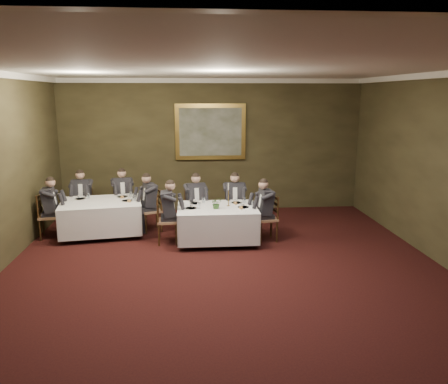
{
  "coord_description": "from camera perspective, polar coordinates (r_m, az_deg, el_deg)",
  "views": [
    {
      "loc": [
        -0.62,
        -6.64,
        3.08
      ],
      "look_at": [
        0.08,
        1.99,
        1.15
      ],
      "focal_mm": 35.0,
      "sensor_mm": 36.0,
      "label": 1
    }
  ],
  "objects": [
    {
      "name": "chair_sec_endright",
      "position": [
        10.22,
        -9.4,
        -3.5
      ],
      "size": [
        0.55,
        0.56,
        1.0
      ],
      "rotation": [
        0.0,
        0.0,
        1.92
      ],
      "color": "#936B4A",
      "rests_on": "ground"
    },
    {
      "name": "ceiling",
      "position": [
        6.68,
        0.73,
        16.15
      ],
      "size": [
        8.0,
        10.0,
        0.1
      ],
      "primitive_type": "cube",
      "color": "silver",
      "rests_on": "back_wall"
    },
    {
      "name": "diner_sec_endright",
      "position": [
        10.15,
        -9.51,
        -2.26
      ],
      "size": [
        0.59,
        0.54,
        1.35
      ],
      "rotation": [
        0.0,
        0.0,
        1.92
      ],
      "color": "black",
      "rests_on": "chair_sec_endright"
    },
    {
      "name": "place_setting_table_main",
      "position": [
        9.58,
        -3.43,
        -1.26
      ],
      "size": [
        0.33,
        0.31,
        0.14
      ],
      "color": "white",
      "rests_on": "table_main"
    },
    {
      "name": "diner_main_backleft",
      "position": [
        10.11,
        -3.76,
        -2.18
      ],
      "size": [
        0.51,
        0.56,
        1.35
      ],
      "rotation": [
        0.0,
        0.0,
        3.39
      ],
      "color": "black",
      "rests_on": "chair_main_backleft"
    },
    {
      "name": "chair_sec_backleft",
      "position": [
        11.12,
        -17.86,
        -2.62
      ],
      "size": [
        0.45,
        0.43,
        1.0
      ],
      "rotation": [
        0.0,
        0.0,
        3.16
      ],
      "color": "#936B4A",
      "rests_on": "ground"
    },
    {
      "name": "chair_sec_endleft",
      "position": [
        10.34,
        -21.82,
        -4.05
      ],
      "size": [
        0.47,
        0.49,
        1.0
      ],
      "rotation": [
        0.0,
        0.0,
        -1.44
      ],
      "color": "#936B4A",
      "rests_on": "ground"
    },
    {
      "name": "back_wall",
      "position": [
        11.73,
        -1.57,
        6.05
      ],
      "size": [
        8.0,
        0.1,
        3.5
      ],
      "primitive_type": "cube",
      "color": "#302A18",
      "rests_on": "ground"
    },
    {
      "name": "ground",
      "position": [
        7.35,
        0.65,
        -12.23
      ],
      "size": [
        10.0,
        10.0,
        0.0
      ],
      "primitive_type": "plane",
      "color": "black",
      "rests_on": "ground"
    },
    {
      "name": "painting",
      "position": [
        11.63,
        -1.78,
        7.86
      ],
      "size": [
        1.86,
        0.09,
        1.47
      ],
      "color": "gold",
      "rests_on": "back_wall"
    },
    {
      "name": "chair_main_backleft",
      "position": [
        10.18,
        -3.76,
        -3.41
      ],
      "size": [
        0.53,
        0.52,
        1.0
      ],
      "rotation": [
        0.0,
        0.0,
        3.39
      ],
      "color": "#936B4A",
      "rests_on": "ground"
    },
    {
      "name": "chair_main_backright",
      "position": [
        10.23,
        1.35,
        -3.31
      ],
      "size": [
        0.44,
        0.42,
        1.0
      ],
      "rotation": [
        0.0,
        0.0,
        3.14
      ],
      "color": "#936B4A",
      "rests_on": "ground"
    },
    {
      "name": "diner_main_endright",
      "position": [
        9.42,
        5.55,
        -3.32
      ],
      "size": [
        0.53,
        0.46,
        1.35
      ],
      "rotation": [
        0.0,
        0.0,
        1.71
      ],
      "color": "black",
      "rests_on": "chair_main_endright"
    },
    {
      "name": "chair_main_endleft",
      "position": [
        9.36,
        -7.45,
        -4.93
      ],
      "size": [
        0.44,
        0.46,
        1.0
      ],
      "rotation": [
        0.0,
        0.0,
        -1.52
      ],
      "color": "#936B4A",
      "rests_on": "ground"
    },
    {
      "name": "chair_sec_backright",
      "position": [
        11.07,
        -13.01,
        -2.39
      ],
      "size": [
        0.52,
        0.51,
        1.0
      ],
      "rotation": [
        0.0,
        0.0,
        3.37
      ],
      "color": "#936B4A",
      "rests_on": "ground"
    },
    {
      "name": "centerpiece",
      "position": [
        9.08,
        -1.0,
        -1.4
      ],
      "size": [
        0.28,
        0.26,
        0.25
      ],
      "primitive_type": "imported",
      "rotation": [
        0.0,
        0.0,
        0.34
      ],
      "color": "#2D5926",
      "rests_on": "table_main"
    },
    {
      "name": "table_second",
      "position": [
        10.17,
        -15.7,
        -2.9
      ],
      "size": [
        1.93,
        1.57,
        0.67
      ],
      "rotation": [
        0.0,
        0.0,
        0.14
      ],
      "color": "black",
      "rests_on": "ground"
    },
    {
      "name": "diner_sec_backleft",
      "position": [
        11.06,
        -17.95,
        -1.49
      ],
      "size": [
        0.43,
        0.49,
        1.35
      ],
      "rotation": [
        0.0,
        0.0,
        3.16
      ],
      "color": "black",
      "rests_on": "chair_sec_backleft"
    },
    {
      "name": "diner_main_endleft",
      "position": [
        9.3,
        -7.42,
        -3.58
      ],
      "size": [
        0.5,
        0.43,
        1.35
      ],
      "rotation": [
        0.0,
        0.0,
        -1.52
      ],
      "color": "black",
      "rests_on": "chair_main_endleft"
    },
    {
      "name": "candlestick",
      "position": [
        9.28,
        0.57,
        -0.7
      ],
      "size": [
        0.07,
        0.07,
        0.51
      ],
      "color": "#A77B33",
      "rests_on": "table_main"
    },
    {
      "name": "chair_main_endright",
      "position": [
        9.49,
        5.59,
        -4.64
      ],
      "size": [
        0.48,
        0.5,
        1.0
      ],
      "rotation": [
        0.0,
        0.0,
        1.71
      ],
      "color": "#936B4A",
      "rests_on": "ground"
    },
    {
      "name": "place_setting_table_second",
      "position": [
        10.5,
        -17.98,
        -0.63
      ],
      "size": [
        0.33,
        0.31,
        0.14
      ],
      "color": "white",
      "rests_on": "table_second"
    },
    {
      "name": "table_main",
      "position": [
        9.32,
        -0.89,
        -3.84
      ],
      "size": [
        1.69,
        1.29,
        0.67
      ],
      "rotation": [
        0.0,
        0.0,
        -0.0
      ],
      "color": "black",
      "rests_on": "ground"
    },
    {
      "name": "diner_main_backright",
      "position": [
        10.16,
        1.36,
        -2.08
      ],
      "size": [
        0.42,
        0.48,
        1.35
      ],
      "rotation": [
        0.0,
        0.0,
        3.14
      ],
      "color": "black",
      "rests_on": "chair_main_backright"
    },
    {
      "name": "crown_molding",
      "position": [
        6.68,
        0.73,
        15.64
      ],
      "size": [
        8.0,
        10.0,
        0.12
      ],
      "color": "white",
      "rests_on": "back_wall"
    },
    {
      "name": "diner_sec_endleft",
      "position": [
        10.28,
        -21.86,
        -2.83
      ],
      "size": [
        0.53,
        0.46,
        1.35
      ],
      "rotation": [
        0.0,
        0.0,
        -1.44
      ],
      "color": "black",
      "rests_on": "chair_sec_endleft"
    },
    {
      "name": "diner_sec_backright",
      "position": [
        11.01,
        -13.06,
        -1.26
      ],
      "size": [
        0.5,
        0.56,
        1.35
      ],
      "rotation": [
        0.0,
        0.0,
        3.37
      ],
      "color": "black",
      "rests_on": "chair_sec_backright"
    }
  ]
}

